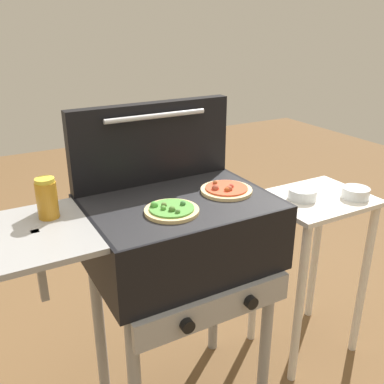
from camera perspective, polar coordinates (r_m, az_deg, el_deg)
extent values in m
cube|color=black|center=(1.54, -1.63, -5.17)|extent=(0.64, 0.48, 0.24)
cube|color=black|center=(1.49, -1.68, -1.20)|extent=(0.61, 0.46, 0.01)
cube|color=gray|center=(1.36, -19.92, -5.20)|extent=(0.32, 0.41, 0.02)
cube|color=gray|center=(1.42, -19.34, -9.21)|extent=(0.02, 0.02, 0.24)
cube|color=gray|center=(1.45, 3.24, -15.18)|extent=(0.58, 0.02, 0.10)
cylinder|color=black|center=(1.38, -0.61, -17.19)|extent=(0.04, 0.02, 0.04)
cylinder|color=black|center=(1.49, 7.79, -14.19)|extent=(0.04, 0.02, 0.04)
cylinder|color=gray|center=(1.79, 9.66, -18.54)|extent=(0.04, 0.04, 0.66)
cylinder|color=gray|center=(1.86, -12.09, -17.00)|extent=(0.04, 0.04, 0.66)
cylinder|color=gray|center=(2.03, 2.88, -12.63)|extent=(0.04, 0.04, 0.66)
cube|color=black|center=(1.63, -5.27, 6.42)|extent=(0.63, 0.06, 0.30)
cylinder|color=#B7B7BC|center=(1.56, -4.72, 9.94)|extent=(0.38, 0.02, 0.02)
cylinder|color=beige|center=(1.56, 4.54, 0.22)|extent=(0.19, 0.19, 0.01)
cylinder|color=#D14C2D|center=(1.56, 4.55, 0.52)|extent=(0.15, 0.15, 0.01)
sphere|color=#B03F30|center=(1.56, 5.19, 0.76)|extent=(0.02, 0.02, 0.02)
sphere|color=#B14D32|center=(1.53, 4.88, 0.39)|extent=(0.03, 0.03, 0.03)
sphere|color=#C04F22|center=(1.52, 4.64, 0.28)|extent=(0.02, 0.02, 0.02)
sphere|color=#A94834|center=(1.54, 3.09, 0.50)|extent=(0.03, 0.03, 0.03)
sphere|color=#9D5631|center=(1.59, 3.06, 1.26)|extent=(0.02, 0.02, 0.02)
cylinder|color=#E0C17F|center=(1.40, -2.68, -2.48)|extent=(0.18, 0.18, 0.01)
cylinder|color=#4C8C38|center=(1.39, -2.69, -2.14)|extent=(0.15, 0.15, 0.01)
sphere|color=#4D9F3D|center=(1.40, -4.99, -1.73)|extent=(0.03, 0.03, 0.03)
sphere|color=#548A40|center=(1.35, -1.87, -2.58)|extent=(0.02, 0.02, 0.02)
sphere|color=#47742E|center=(1.37, -2.64, -2.31)|extent=(0.02, 0.02, 0.02)
sphere|color=#4D9B37|center=(1.38, -3.77, -2.14)|extent=(0.02, 0.02, 0.02)
sphere|color=#516D31|center=(1.40, -3.70, -1.74)|extent=(0.02, 0.02, 0.02)
sphere|color=#3C7339|center=(1.41, -1.20, -1.53)|extent=(0.02, 0.02, 0.02)
cylinder|color=#B77A1E|center=(1.41, -18.52, -1.01)|extent=(0.06, 0.06, 0.12)
cylinder|color=gold|center=(1.39, -18.84, 1.46)|extent=(0.06, 0.06, 0.01)
cube|color=beige|center=(1.91, 16.16, -0.89)|extent=(0.44, 0.36, 0.02)
cylinder|color=beige|center=(1.89, 13.90, -14.52)|extent=(0.04, 0.04, 0.76)
cylinder|color=beige|center=(2.13, 21.61, -10.93)|extent=(0.04, 0.04, 0.76)
cylinder|color=beige|center=(2.08, 8.28, -10.43)|extent=(0.04, 0.04, 0.76)
cylinder|color=beige|center=(2.30, 15.94, -7.66)|extent=(0.04, 0.04, 0.76)
cylinder|color=silver|center=(1.86, 14.33, -0.26)|extent=(0.12, 0.12, 0.04)
cylinder|color=#4C7533|center=(1.87, 14.31, -0.45)|extent=(0.10, 0.10, 0.02)
cylinder|color=silver|center=(1.94, 20.72, -0.10)|extent=(0.11, 0.11, 0.04)
cylinder|color=beige|center=(1.94, 20.69, -0.29)|extent=(0.09, 0.09, 0.02)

